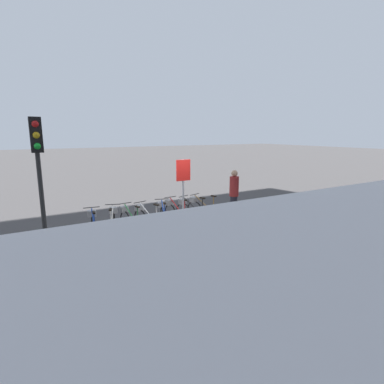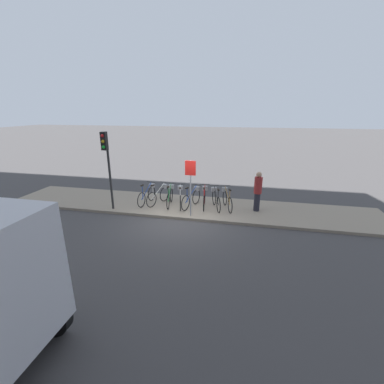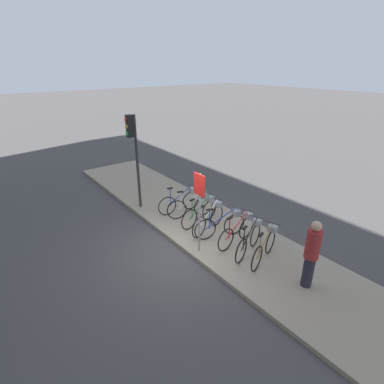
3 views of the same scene
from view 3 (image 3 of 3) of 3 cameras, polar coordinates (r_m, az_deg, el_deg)
The scene contains 13 objects.
ground_plane at distance 9.11m, azimuth -1.86°, elevation -11.08°, with size 120.00×120.00×0.00m, color #423F3F.
sidewalk at distance 9.85m, azimuth 5.06°, elevation -7.86°, with size 17.31×2.90×0.12m.
parked_bicycle_0 at distance 10.87m, azimuth -1.99°, elevation -1.58°, with size 0.46×1.67×1.03m.
parked_bicycle_1 at distance 10.50m, azimuth 0.15°, elevation -2.50°, with size 0.69×1.60×1.03m.
parked_bicycle_2 at distance 10.08m, azimuth 1.82°, elevation -3.65°, with size 0.46×1.68×1.03m.
parked_bicycle_3 at distance 9.69m, azimuth 3.43°, elevation -4.87°, with size 0.57×1.64×1.03m.
parked_bicycle_4 at distance 9.37m, azimuth 5.86°, elevation -6.03°, with size 0.66×1.61×1.03m.
parked_bicycle_5 at distance 9.11m, azimuth 8.83°, elevation -7.11°, with size 0.46×1.68×1.03m.
parked_bicycle_6 at distance 8.75m, azimuth 10.99°, elevation -8.67°, with size 0.67×1.61×1.03m.
parked_bicycle_7 at distance 8.54m, azimuth 13.82°, elevation -9.83°, with size 0.66×1.61×1.03m.
pedestrian at distance 7.67m, azimuth 21.80°, elevation -10.72°, with size 0.34×0.34×1.78m.
traffic_light at distance 10.71m, azimuth -11.18°, elevation 9.14°, with size 0.24×0.40×3.44m.
sign_post at distance 8.10m, azimuth 1.41°, elevation -1.58°, with size 0.44×0.07×2.37m.
Camera 3 is at (6.14, -4.33, 5.14)m, focal length 28.00 mm.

